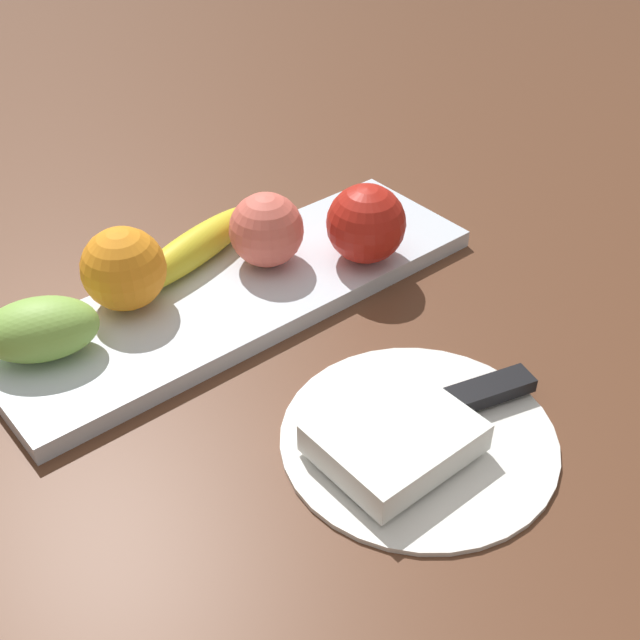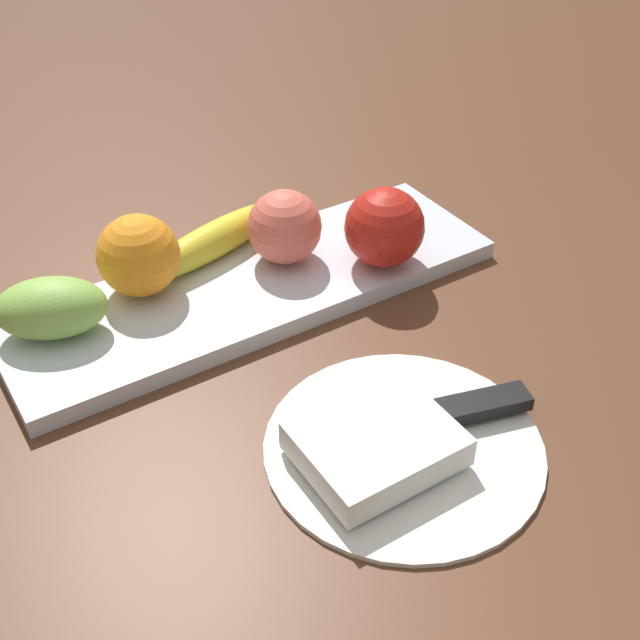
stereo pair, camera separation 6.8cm
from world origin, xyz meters
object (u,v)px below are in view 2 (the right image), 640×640
(peach, at_px, (284,227))
(dinner_plate, at_px, (404,445))
(orange_near_apple, at_px, (139,255))
(apple, at_px, (384,227))
(banana, at_px, (214,240))
(folded_napkin, at_px, (376,444))
(grape_bunch, at_px, (51,308))
(knife, at_px, (457,411))
(fruit_tray, at_px, (253,287))

(peach, distance_m, dinner_plate, 0.26)
(peach, bearing_deg, orange_near_apple, -10.57)
(apple, distance_m, dinner_plate, 0.24)
(banana, height_order, dinner_plate, banana)
(folded_napkin, bearing_deg, banana, -93.16)
(banana, xyz_separation_m, folded_napkin, (0.02, 0.30, -0.01))
(peach, bearing_deg, banana, -37.51)
(grape_bunch, xyz_separation_m, knife, (-0.23, 0.26, -0.03))
(folded_napkin, bearing_deg, dinner_plate, 180.00)
(grape_bunch, distance_m, folded_napkin, 0.31)
(dinner_plate, distance_m, knife, 0.05)
(apple, distance_m, banana, 0.17)
(banana, bearing_deg, apple, -52.17)
(banana, xyz_separation_m, peach, (-0.06, 0.04, 0.02))
(folded_napkin, bearing_deg, fruit_tray, -96.43)
(banana, bearing_deg, grape_bunch, 175.58)
(folded_napkin, bearing_deg, knife, 179.83)
(apple, distance_m, orange_near_apple, 0.23)
(fruit_tray, bearing_deg, knife, 102.11)
(folded_napkin, relative_size, knife, 0.63)
(fruit_tray, xyz_separation_m, orange_near_apple, (0.09, -0.04, 0.05))
(banana, height_order, folded_napkin, banana)
(dinner_plate, bearing_deg, banana, -87.97)
(grape_bunch, bearing_deg, orange_near_apple, -168.78)
(orange_near_apple, distance_m, folded_napkin, 0.29)
(banana, relative_size, knife, 1.02)
(peach, relative_size, grape_bunch, 0.75)
(fruit_tray, distance_m, apple, 0.14)
(peach, xyz_separation_m, folded_napkin, (0.07, 0.25, -0.03))
(banana, bearing_deg, fruit_tray, -95.46)
(knife, bearing_deg, peach, -72.96)
(banana, bearing_deg, peach, -53.31)
(knife, bearing_deg, apple, -94.19)
(dinner_plate, relative_size, knife, 1.20)
(dinner_plate, xyz_separation_m, knife, (-0.05, 0.00, 0.01))
(orange_near_apple, distance_m, peach, 0.14)
(dinner_plate, relative_size, folded_napkin, 1.92)
(orange_near_apple, height_order, peach, orange_near_apple)
(folded_napkin, bearing_deg, peach, -105.85)
(apple, height_order, folded_napkin, apple)
(fruit_tray, distance_m, folded_napkin, 0.24)
(banana, height_order, orange_near_apple, orange_near_apple)
(dinner_plate, bearing_deg, knife, 179.74)
(knife, bearing_deg, dinner_plate, 15.39)
(dinner_plate, height_order, folded_napkin, folded_napkin)
(orange_near_apple, bearing_deg, apple, 159.37)
(peach, xyz_separation_m, grape_bunch, (0.23, -0.01, -0.01))
(dinner_plate, bearing_deg, peach, -100.09)
(orange_near_apple, height_order, grape_bunch, orange_near_apple)
(peach, bearing_deg, dinner_plate, 79.91)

